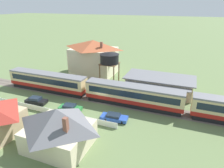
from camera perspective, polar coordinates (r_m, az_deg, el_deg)
ground_plane at (r=40.67m, az=-2.89°, el=-5.16°), size 600.00×600.00×0.00m
passenger_train at (r=38.44m, az=6.41°, el=-3.12°), size 59.26×2.94×4.19m
railway_track at (r=39.54m, az=5.88°, el=-6.09°), size 101.97×3.60×0.04m
station_building at (r=45.61m, az=13.36°, el=-0.09°), size 14.98×8.76×3.62m
station_house_terracotta_roof at (r=55.80m, az=-5.26°, el=7.76°), size 12.46×9.27×9.43m
water_tower at (r=47.86m, az=-0.74°, el=7.34°), size 4.64×4.64×7.93m
cottage_grey_roof_2 at (r=28.52m, az=-15.11°, el=-11.86°), size 8.94×7.67×5.87m
picket_fence_front at (r=40.24m, az=-21.46°, el=-6.29°), size 33.31×0.06×1.05m
parked_car_black at (r=42.62m, az=-20.86°, el=-4.42°), size 4.45×2.18×1.34m
parked_car_green at (r=38.03m, az=-11.87°, el=-6.68°), size 4.38×2.20×1.26m
parked_car_blue at (r=34.49m, az=0.60°, el=-9.46°), size 4.71×2.16×1.16m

